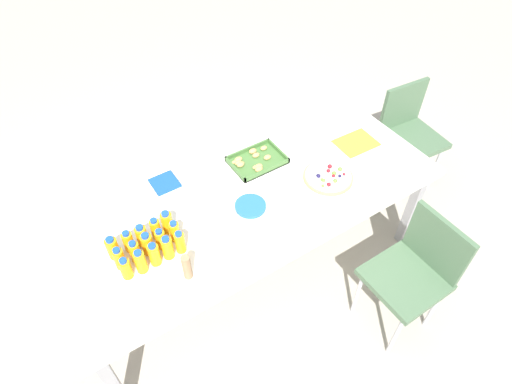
{
  "coord_description": "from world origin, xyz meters",
  "views": [
    {
      "loc": [
        -0.9,
        -1.48,
        2.59
      ],
      "look_at": [
        0.05,
        -0.02,
        0.74
      ],
      "focal_mm": 30.79,
      "sensor_mm": 36.0,
      "label": 1
    }
  ],
  "objects_px": {
    "juice_bottle_1": "(140,262)",
    "paper_folder": "(356,143)",
    "juice_bottle_3": "(167,248)",
    "plate_stack": "(250,206)",
    "juice_bottle_4": "(180,242)",
    "chair_end": "(409,129)",
    "juice_bottle_13": "(156,229)",
    "juice_bottle_9": "(175,231)",
    "juice_bottle_7": "(147,244)",
    "juice_bottle_0": "(126,268)",
    "juice_bottle_14": "(167,222)",
    "napkin_stack": "(165,183)",
    "juice_bottle_10": "(113,248)",
    "juice_bottle_12": "(142,236)",
    "fruit_pizza": "(328,177)",
    "juice_bottle_8": "(161,239)",
    "chair_near_right": "(416,269)",
    "party_table": "(247,202)",
    "cardboard_tube": "(187,267)",
    "juice_bottle_2": "(154,254)",
    "snack_tray": "(255,161)",
    "juice_bottle_11": "(128,241)",
    "juice_bottle_6": "(135,251)"
  },
  "relations": [
    {
      "from": "juice_bottle_1",
      "to": "paper_folder",
      "type": "xyz_separation_m",
      "value": [
        1.56,
        0.15,
        -0.07
      ]
    },
    {
      "from": "juice_bottle_3",
      "to": "plate_stack",
      "type": "xyz_separation_m",
      "value": [
        0.53,
        0.05,
        -0.06
      ]
    },
    {
      "from": "juice_bottle_4",
      "to": "chair_end",
      "type": "bearing_deg",
      "value": 6.65
    },
    {
      "from": "juice_bottle_13",
      "to": "juice_bottle_9",
      "type": "bearing_deg",
      "value": -41.31
    },
    {
      "from": "juice_bottle_7",
      "to": "juice_bottle_13",
      "type": "relative_size",
      "value": 1.03
    },
    {
      "from": "juice_bottle_0",
      "to": "juice_bottle_14",
      "type": "bearing_deg",
      "value": 27.7
    },
    {
      "from": "napkin_stack",
      "to": "juice_bottle_10",
      "type": "bearing_deg",
      "value": -142.21
    },
    {
      "from": "juice_bottle_12",
      "to": "fruit_pizza",
      "type": "xyz_separation_m",
      "value": [
        1.13,
        -0.15,
        -0.05
      ]
    },
    {
      "from": "juice_bottle_8",
      "to": "fruit_pizza",
      "type": "distance_m",
      "value": 1.06
    },
    {
      "from": "plate_stack",
      "to": "juice_bottle_3",
      "type": "bearing_deg",
      "value": -174.31
    },
    {
      "from": "juice_bottle_4",
      "to": "juice_bottle_9",
      "type": "distance_m",
      "value": 0.08
    },
    {
      "from": "juice_bottle_14",
      "to": "juice_bottle_0",
      "type": "bearing_deg",
      "value": -152.3
    },
    {
      "from": "chair_near_right",
      "to": "paper_folder",
      "type": "relative_size",
      "value": 3.19
    },
    {
      "from": "chair_end",
      "to": "juice_bottle_10",
      "type": "xyz_separation_m",
      "value": [
        -2.3,
        -0.08,
        0.29
      ]
    },
    {
      "from": "party_table",
      "to": "juice_bottle_0",
      "type": "xyz_separation_m",
      "value": [
        -0.78,
        -0.13,
        0.12
      ]
    },
    {
      "from": "juice_bottle_9",
      "to": "cardboard_tube",
      "type": "height_order",
      "value": "cardboard_tube"
    },
    {
      "from": "juice_bottle_1",
      "to": "fruit_pizza",
      "type": "xyz_separation_m",
      "value": [
        1.2,
        -0.0,
        -0.06
      ]
    },
    {
      "from": "juice_bottle_4",
      "to": "juice_bottle_13",
      "type": "xyz_separation_m",
      "value": [
        -0.07,
        0.15,
        -0.0
      ]
    },
    {
      "from": "juice_bottle_2",
      "to": "juice_bottle_4",
      "type": "bearing_deg",
      "value": -0.29
    },
    {
      "from": "juice_bottle_7",
      "to": "snack_tray",
      "type": "height_order",
      "value": "juice_bottle_7"
    },
    {
      "from": "juice_bottle_0",
      "to": "snack_tray",
      "type": "xyz_separation_m",
      "value": [
        0.98,
        0.35,
        -0.05
      ]
    },
    {
      "from": "paper_folder",
      "to": "plate_stack",
      "type": "bearing_deg",
      "value": -173.88
    },
    {
      "from": "chair_near_right",
      "to": "juice_bottle_12",
      "type": "xyz_separation_m",
      "value": [
        -1.25,
        0.82,
        0.29
      ]
    },
    {
      "from": "juice_bottle_2",
      "to": "juice_bottle_13",
      "type": "bearing_deg",
      "value": 63.8
    },
    {
      "from": "juice_bottle_2",
      "to": "plate_stack",
      "type": "relative_size",
      "value": 0.82
    },
    {
      "from": "juice_bottle_3",
      "to": "plate_stack",
      "type": "height_order",
      "value": "juice_bottle_3"
    },
    {
      "from": "juice_bottle_4",
      "to": "juice_bottle_11",
      "type": "xyz_separation_m",
      "value": [
        -0.22,
        0.15,
        -0.0
      ]
    },
    {
      "from": "napkin_stack",
      "to": "juice_bottle_2",
      "type": "bearing_deg",
      "value": -119.23
    },
    {
      "from": "juice_bottle_14",
      "to": "cardboard_tube",
      "type": "xyz_separation_m",
      "value": [
        -0.04,
        -0.32,
        0.01
      ]
    },
    {
      "from": "paper_folder",
      "to": "juice_bottle_12",
      "type": "bearing_deg",
      "value": -179.97
    },
    {
      "from": "chair_near_right",
      "to": "juice_bottle_6",
      "type": "relative_size",
      "value": 6.17
    },
    {
      "from": "juice_bottle_7",
      "to": "juice_bottle_11",
      "type": "relative_size",
      "value": 1.05
    },
    {
      "from": "party_table",
      "to": "juice_bottle_2",
      "type": "bearing_deg",
      "value": -167.76
    },
    {
      "from": "snack_tray",
      "to": "paper_folder",
      "type": "relative_size",
      "value": 1.28
    },
    {
      "from": "juice_bottle_0",
      "to": "snack_tray",
      "type": "bearing_deg",
      "value": 19.76
    },
    {
      "from": "juice_bottle_12",
      "to": "cardboard_tube",
      "type": "relative_size",
      "value": 0.87
    },
    {
      "from": "juice_bottle_7",
      "to": "plate_stack",
      "type": "height_order",
      "value": "juice_bottle_7"
    },
    {
      "from": "juice_bottle_3",
      "to": "plate_stack",
      "type": "distance_m",
      "value": 0.54
    },
    {
      "from": "juice_bottle_7",
      "to": "paper_folder",
      "type": "height_order",
      "value": "juice_bottle_7"
    },
    {
      "from": "juice_bottle_14",
      "to": "fruit_pizza",
      "type": "xyz_separation_m",
      "value": [
        0.98,
        -0.16,
        -0.05
      ]
    },
    {
      "from": "juice_bottle_9",
      "to": "juice_bottle_13",
      "type": "height_order",
      "value": "juice_bottle_13"
    },
    {
      "from": "juice_bottle_7",
      "to": "juice_bottle_11",
      "type": "xyz_separation_m",
      "value": [
        -0.08,
        0.07,
        -0.0
      ]
    },
    {
      "from": "napkin_stack",
      "to": "juice_bottle_13",
      "type": "bearing_deg",
      "value": -120.52
    },
    {
      "from": "juice_bottle_11",
      "to": "juice_bottle_9",
      "type": "bearing_deg",
      "value": -16.82
    },
    {
      "from": "juice_bottle_10",
      "to": "fruit_pizza",
      "type": "height_order",
      "value": "juice_bottle_10"
    },
    {
      "from": "chair_end",
      "to": "juice_bottle_10",
      "type": "bearing_deg",
      "value": 7.01
    },
    {
      "from": "juice_bottle_2",
      "to": "plate_stack",
      "type": "height_order",
      "value": "juice_bottle_2"
    },
    {
      "from": "party_table",
      "to": "chair_near_right",
      "type": "relative_size",
      "value": 2.76
    },
    {
      "from": "party_table",
      "to": "juice_bottle_12",
      "type": "height_order",
      "value": "juice_bottle_12"
    },
    {
      "from": "juice_bottle_13",
      "to": "juice_bottle_12",
      "type": "bearing_deg",
      "value": -178.89
    }
  ]
}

